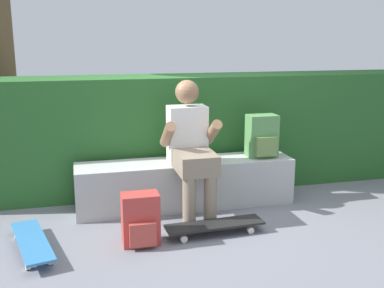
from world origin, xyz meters
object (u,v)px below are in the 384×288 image
skateboard_beside_bench (32,242)px  backpack_on_bench (262,137)px  person_skater (190,145)px  skateboard_near_person (215,225)px  bench_main (186,183)px  backpack_on_ground (141,220)px

skateboard_beside_bench → backpack_on_bench: bearing=17.1°
person_skater → skateboard_near_person: 0.74m
bench_main → backpack_on_bench: (0.75, -0.01, 0.41)m
skateboard_near_person → skateboard_beside_bench: size_ratio=0.98×
bench_main → skateboard_beside_bench: bearing=-154.0°
backpack_on_bench → skateboard_beside_bench: bearing=-162.9°
bench_main → person_skater: (-0.00, -0.21, 0.42)m
backpack_on_bench → backpack_on_ground: bearing=-150.7°
skateboard_near_person → backpack_on_ground: size_ratio=2.02×
bench_main → person_skater: bearing=-91.3°
person_skater → skateboard_near_person: person_skater is taller
person_skater → backpack_on_ground: 0.85m
skateboard_near_person → skateboard_beside_bench: 1.40m
skateboard_near_person → skateboard_beside_bench: same height
skateboard_beside_bench → backpack_on_bench: (2.07, 0.64, 0.55)m
person_skater → skateboard_beside_bench: (-1.32, -0.44, -0.56)m
person_skater → backpack_on_ground: size_ratio=2.96×
skateboard_near_person → backpack_on_bench: size_ratio=2.02×
skateboard_near_person → skateboard_beside_bench: bearing=178.4°
backpack_on_bench → person_skater: bearing=-165.3°
skateboard_near_person → backpack_on_bench: bearing=45.2°
person_skater → backpack_on_bench: (0.75, 0.20, -0.01)m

